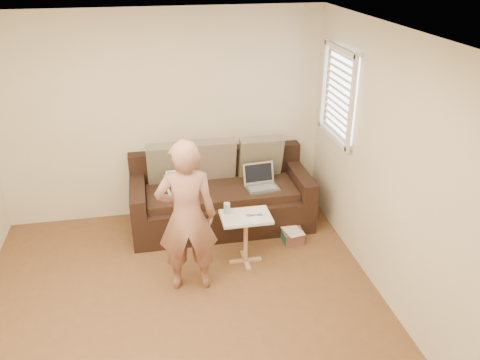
# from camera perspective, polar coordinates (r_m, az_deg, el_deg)

# --- Properties ---
(floor) EXTENTS (4.50, 4.50, 0.00)m
(floor) POSITION_cam_1_polar(r_m,az_deg,el_deg) (4.79, -6.38, -16.60)
(floor) COLOR brown
(floor) RESTS_ON ground
(ceiling) EXTENTS (4.50, 4.50, 0.00)m
(ceiling) POSITION_cam_1_polar(r_m,az_deg,el_deg) (3.60, -8.47, 15.62)
(ceiling) COLOR white
(ceiling) RESTS_ON wall_back
(wall_back) EXTENTS (4.00, 0.00, 4.00)m
(wall_back) POSITION_cam_1_polar(r_m,az_deg,el_deg) (6.11, -9.03, 7.18)
(wall_back) COLOR beige
(wall_back) RESTS_ON ground
(wall_right) EXTENTS (0.00, 4.50, 4.50)m
(wall_right) POSITION_cam_1_polar(r_m,az_deg,el_deg) (4.58, 18.45, -0.37)
(wall_right) COLOR beige
(wall_right) RESTS_ON ground
(window_blinds) EXTENTS (0.12, 0.88, 1.08)m
(window_blinds) POSITION_cam_1_polar(r_m,az_deg,el_deg) (5.68, 11.41, 9.81)
(window_blinds) COLOR white
(window_blinds) RESTS_ON wall_right
(sofa) EXTENTS (2.20, 0.95, 0.85)m
(sofa) POSITION_cam_1_polar(r_m,az_deg,el_deg) (6.06, -2.22, -1.63)
(sofa) COLOR black
(sofa) RESTS_ON ground
(pillow_left) EXTENTS (0.55, 0.29, 0.57)m
(pillow_left) POSITION_cam_1_polar(r_m,az_deg,el_deg) (6.06, -8.24, 1.91)
(pillow_left) COLOR #6B654F
(pillow_left) RESTS_ON sofa
(pillow_mid) EXTENTS (0.55, 0.27, 0.57)m
(pillow_mid) POSITION_cam_1_polar(r_m,az_deg,el_deg) (6.12, -3.11, 2.40)
(pillow_mid) COLOR #6B5C4C
(pillow_mid) RESTS_ON sofa
(pillow_right) EXTENTS (0.55, 0.28, 0.57)m
(pillow_right) POSITION_cam_1_polar(r_m,az_deg,el_deg) (6.21, 2.41, 2.76)
(pillow_right) COLOR #6B654F
(pillow_right) RESTS_ON sofa
(laptop_silver) EXTENTS (0.42, 0.32, 0.26)m
(laptop_silver) POSITION_cam_1_polar(r_m,az_deg,el_deg) (5.99, 2.63, -1.01)
(laptop_silver) COLOR #B7BABC
(laptop_silver) RESTS_ON sofa
(laptop_white) EXTENTS (0.37, 0.28, 0.26)m
(laptop_white) POSITION_cam_1_polar(r_m,az_deg,el_deg) (5.91, -6.65, -1.57)
(laptop_white) COLOR white
(laptop_white) RESTS_ON sofa
(person) EXTENTS (0.63, 0.45, 1.64)m
(person) POSITION_cam_1_polar(r_m,az_deg,el_deg) (4.81, -6.24, -4.33)
(person) COLOR #9A5B54
(person) RESTS_ON ground
(side_table) EXTENTS (0.54, 0.38, 0.59)m
(side_table) POSITION_cam_1_polar(r_m,az_deg,el_deg) (5.41, 0.66, -6.89)
(side_table) COLOR silver
(side_table) RESTS_ON ground
(drinking_glass) EXTENTS (0.07, 0.07, 0.12)m
(drinking_glass) POSITION_cam_1_polar(r_m,az_deg,el_deg) (5.27, -1.54, -3.32)
(drinking_glass) COLOR silver
(drinking_glass) RESTS_ON side_table
(scissors) EXTENTS (0.20, 0.14, 0.02)m
(scissors) POSITION_cam_1_polar(r_m,az_deg,el_deg) (5.25, 1.67, -4.12)
(scissors) COLOR silver
(scissors) RESTS_ON side_table
(paper_on_table) EXTENTS (0.25, 0.33, 0.00)m
(paper_on_table) POSITION_cam_1_polar(r_m,az_deg,el_deg) (5.28, 1.26, -4.02)
(paper_on_table) COLOR white
(paper_on_table) RESTS_ON side_table
(striped_box) EXTENTS (0.25, 0.25, 0.15)m
(striped_box) POSITION_cam_1_polar(r_m,az_deg,el_deg) (5.90, 6.17, -6.54)
(striped_box) COLOR red
(striped_box) RESTS_ON ground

